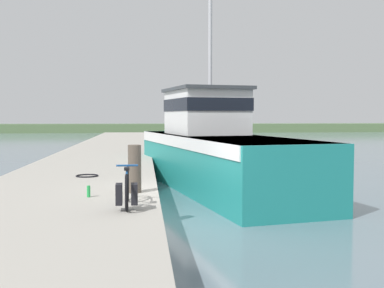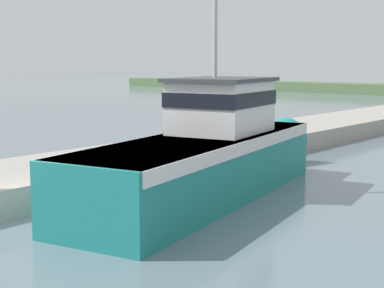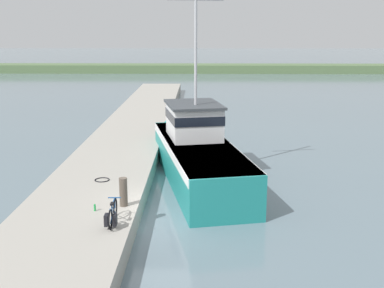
{
  "view_description": "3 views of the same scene",
  "coord_description": "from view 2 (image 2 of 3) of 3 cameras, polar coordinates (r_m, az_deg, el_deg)",
  "views": [
    {
      "loc": [
        -1.05,
        -11.03,
        2.57
      ],
      "look_at": [
        0.19,
        1.5,
        1.83
      ],
      "focal_mm": 45.0,
      "sensor_mm": 36.0,
      "label": 1
    },
    {
      "loc": [
        12.53,
        -7.94,
        4.13
      ],
      "look_at": [
        0.39,
        6.43,
        1.48
      ],
      "focal_mm": 55.0,
      "sensor_mm": 36.0,
      "label": 2
    },
    {
      "loc": [
        1.54,
        -16.96,
        7.3
      ],
      "look_at": [
        1.17,
        5.77,
        1.79
      ],
      "focal_mm": 45.0,
      "sensor_mm": 36.0,
      "label": 3
    }
  ],
  "objects": [
    {
      "name": "ground_plane",
      "position": [
        15.4,
        -16.96,
        -7.89
      ],
      "size": [
        320.0,
        320.0,
        0.0
      ],
      "primitive_type": "plane",
      "color": "slate"
    },
    {
      "name": "fishing_boat_main",
      "position": [
        18.18,
        1.85,
        -0.72
      ],
      "size": [
        5.19,
        13.36,
        10.24
      ],
      "rotation": [
        0.0,
        0.0,
        0.2
      ],
      "color": "teal",
      "rests_on": "ground_plane"
    },
    {
      "name": "hose_coil",
      "position": [
        19.02,
        -14.02,
        -2.16
      ],
      "size": [
        0.65,
        0.65,
        0.04
      ],
      "primitive_type": "torus",
      "color": "black",
      "rests_on": "dock_pier"
    }
  ]
}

